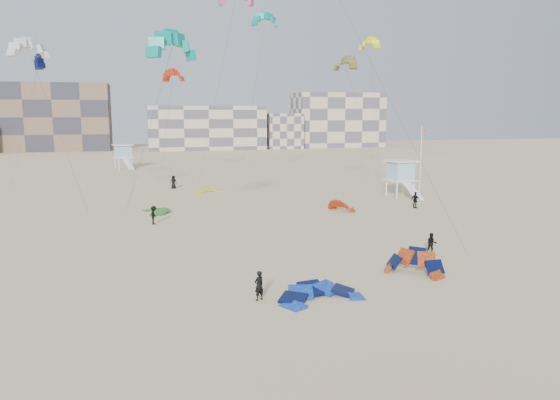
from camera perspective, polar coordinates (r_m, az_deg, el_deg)
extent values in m
plane|color=beige|center=(28.90, 1.16, -11.58)|extent=(320.00, 320.00, 0.00)
imported|color=black|center=(30.30, -2.21, -8.93)|extent=(0.72, 0.64, 1.66)
imported|color=black|center=(41.36, 15.56, -4.41)|extent=(0.92, 0.83, 1.56)
imported|color=black|center=(51.65, -13.05, -1.55)|extent=(0.91, 1.24, 1.73)
imported|color=black|center=(60.60, 13.97, 0.00)|extent=(0.89, 1.12, 1.78)
imported|color=black|center=(75.41, -11.07, 1.85)|extent=(0.98, 0.75, 1.78)
imported|color=black|center=(88.21, 11.70, 2.89)|extent=(0.87, 1.80, 1.86)
cylinder|color=#3F3F3F|center=(46.88, -13.76, 6.24)|extent=(4.35, 5.40, 14.15)
cylinder|color=#3F3F3F|center=(48.84, 10.00, 13.01)|extent=(1.78, 27.30, 25.31)
cylinder|color=#3F3F3F|center=(55.42, -22.12, 6.67)|extent=(4.81, 3.29, 14.99)
cylinder|color=#3F3F3F|center=(72.39, -6.66, 10.83)|extent=(4.33, 6.70, 22.92)
cylinder|color=#3F3F3F|center=(63.46, 8.75, 7.41)|extent=(1.52, 8.55, 14.89)
cylinder|color=#3F3F3F|center=(83.56, 9.90, 9.21)|extent=(1.89, 1.06, 19.08)
cylinder|color=#3F3F3F|center=(70.73, -25.16, 6.80)|extent=(4.37, 0.56, 14.82)
cylinder|color=#3F3F3F|center=(82.80, -2.84, 10.53)|extent=(3.86, 0.15, 22.54)
cylinder|color=#3F3F3F|center=(84.35, -11.73, 7.62)|extent=(2.42, 1.83, 14.58)
cube|color=white|center=(68.54, 12.46, 2.06)|extent=(3.37, 3.37, 0.15)
cube|color=#97C1CF|center=(68.41, 12.49, 3.03)|extent=(2.77, 2.77, 2.18)
cube|color=white|center=(68.30, 12.53, 4.01)|extent=(3.49, 3.49, 0.17)
cube|color=white|center=(66.07, 13.56, 0.83)|extent=(1.42, 3.20, 1.81)
cube|color=white|center=(104.79, -16.06, 4.28)|extent=(3.89, 3.89, 0.15)
cube|color=#97C1CF|center=(104.71, -16.08, 4.92)|extent=(3.20, 3.20, 2.17)
cube|color=white|center=(104.64, -16.11, 5.55)|extent=(4.03, 4.03, 0.17)
cube|color=white|center=(101.97, -16.09, 3.57)|extent=(2.07, 3.26, 1.79)
cylinder|color=white|center=(69.49, 14.48, 3.92)|extent=(0.11, 0.11, 8.53)
cube|color=#CD431B|center=(69.42, 14.83, 6.99)|extent=(0.64, 0.02, 0.43)
cube|color=brown|center=(161.73, -22.33, 8.02)|extent=(28.00, 14.00, 18.00)
cube|color=beige|center=(157.08, -7.77, 7.50)|extent=(32.00, 16.00, 12.00)
cube|color=beige|center=(168.09, 5.97, 8.32)|extent=(26.00, 14.00, 16.00)
cube|color=beige|center=(159.05, 0.28, 7.24)|extent=(10.00, 10.00, 10.00)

